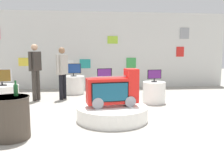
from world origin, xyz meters
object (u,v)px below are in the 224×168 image
tv_on_right_rear (73,69)px  bottle_on_side_table (16,90)px  display_pedestal_right_rear (74,85)px  display_pedestal_far_right (105,90)px  side_table_round (11,117)px  main_display_pedestal (112,113)px  tv_on_far_right (105,74)px  shopper_browsing_near_truck (62,69)px  display_pedestal_left_rear (154,92)px  tv_on_left_rear (154,75)px  novelty_firetruck_tv (113,91)px  shopper_browsing_rear (35,68)px  display_pedestal_center_rear (3,97)px  tv_on_center_rear (2,77)px

tv_on_right_rear → bottle_on_side_table: tv_on_right_rear is taller
display_pedestal_right_rear → display_pedestal_far_right: size_ratio=1.06×
display_pedestal_far_right → side_table_round: bearing=-120.5°
main_display_pedestal → tv_on_far_right: size_ratio=3.33×
display_pedestal_far_right → shopper_browsing_near_truck: size_ratio=0.45×
display_pedestal_left_rear → tv_on_left_rear: tv_on_left_rear is taller
novelty_firetruck_tv → tv_on_far_right: 2.29m
main_display_pedestal → bottle_on_side_table: size_ratio=5.81×
bottle_on_side_table → shopper_browsing_rear: bearing=95.7°
tv_on_left_rear → display_pedestal_far_right: (-1.42, 0.69, -0.52)m
display_pedestal_center_rear → shopper_browsing_rear: (0.65, 1.06, 0.72)m
side_table_round → shopper_browsing_rear: shopper_browsing_rear is taller
main_display_pedestal → shopper_browsing_near_truck: (-1.32, 2.49, 0.81)m
shopper_browsing_near_truck → display_pedestal_far_right: bearing=-8.6°
display_pedestal_right_rear → tv_on_left_rear: bearing=-37.8°
display_pedestal_right_rear → tv_on_far_right: (1.03, -1.22, 0.51)m
display_pedestal_left_rear → side_table_round: (-3.32, -2.54, 0.07)m
display_pedestal_center_rear → bottle_on_side_table: bottle_on_side_table is taller
display_pedestal_far_right → bottle_on_side_table: size_ratio=2.74×
display_pedestal_center_rear → side_table_round: side_table_round is taller
bottle_on_side_table → side_table_round: bearing=-138.7°
side_table_round → bottle_on_side_table: (0.09, 0.07, 0.48)m
display_pedestal_left_rear → display_pedestal_right_rear: size_ratio=0.84×
display_pedestal_center_rear → display_pedestal_far_right: (2.80, 0.95, 0.00)m
display_pedestal_left_rear → side_table_round: side_table_round is taller
display_pedestal_left_rear → shopper_browsing_near_truck: size_ratio=0.40×
tv_on_center_rear → tv_on_right_rear: size_ratio=0.90×
shopper_browsing_rear → main_display_pedestal: bearing=-48.3°
tv_on_left_rear → tv_on_far_right: same height
tv_on_center_rear → tv_on_far_right: (2.80, 0.95, -0.04)m
display_pedestal_center_rear → bottle_on_side_table: size_ratio=3.00×
display_pedestal_center_rear → bottle_on_side_table: (0.98, -2.20, 0.54)m
tv_on_right_rear → tv_on_center_rear: bearing=-129.2°
display_pedestal_center_rear → display_pedestal_far_right: bearing=18.7°
display_pedestal_left_rear → display_pedestal_center_rear: (-4.21, -0.26, 0.00)m
display_pedestal_right_rear → shopper_browsing_rear: size_ratio=0.45×
tv_on_center_rear → shopper_browsing_near_truck: shopper_browsing_near_truck is taller
display_pedestal_center_rear → shopper_browsing_near_truck: bearing=38.2°
tv_on_center_rear → main_display_pedestal: bearing=-25.5°
tv_on_right_rear → tv_on_far_right: (1.03, -1.21, -0.06)m
side_table_round → shopper_browsing_rear: size_ratio=0.43×
shopper_browsing_rear → display_pedestal_left_rear: bearing=-12.6°
tv_on_center_rear → display_pedestal_far_right: size_ratio=0.66×
main_display_pedestal → display_pedestal_center_rear: display_pedestal_center_rear is taller
display_pedestal_right_rear → novelty_firetruck_tv: bearing=-73.4°
tv_on_left_rear → tv_on_right_rear: 3.10m
tv_on_far_right → display_pedestal_right_rear: bearing=130.4°
main_display_pedestal → novelty_firetruck_tv: novelty_firetruck_tv is taller
display_pedestal_right_rear → side_table_round: 4.52m
display_pedestal_left_rear → tv_on_right_rear: tv_on_right_rear is taller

